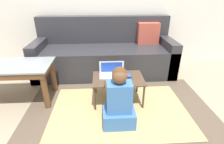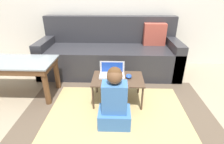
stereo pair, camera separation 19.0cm
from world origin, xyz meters
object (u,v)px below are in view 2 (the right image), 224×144
laptop_desk (118,81)px  computer_mouse (129,76)px  coffee_table (9,67)px  person_seated (114,102)px  couch (110,54)px  laptop (112,74)px

laptop_desk → computer_mouse: 0.15m
coffee_table → person_seated: bearing=-21.5°
coffee_table → laptop_desk: 1.42m
person_seated → computer_mouse: bearing=69.7°
couch → computer_mouse: 0.94m
couch → computer_mouse: bearing=-73.3°
laptop_desk → coffee_table: bearing=175.5°
person_seated → laptop: bearing=94.9°
coffee_table → computer_mouse: bearing=-3.5°
laptop → coffee_table: bearing=177.7°
coffee_table → laptop: laptop is taller
person_seated → couch: bearing=94.4°
laptop → computer_mouse: 0.21m
coffee_table → person_seated: size_ratio=1.75×
coffee_table → laptop: 1.34m
laptop_desk → person_seated: bearing=-94.1°
laptop → computer_mouse: laptop is taller
couch → laptop_desk: bearing=-81.7°
couch → coffee_table: (-1.27, -0.81, 0.11)m
couch → laptop_desk: size_ratio=3.62×
coffee_table → laptop_desk: bearing=-4.5°
laptop_desk → laptop: 0.11m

